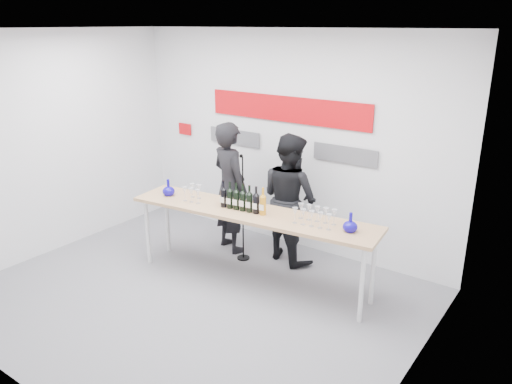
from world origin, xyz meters
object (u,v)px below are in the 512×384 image
at_px(tasting_table, 251,217).
at_px(mic_stand, 243,228).
at_px(presenter_right, 290,198).
at_px(presenter_left, 230,187).

height_order(tasting_table, mic_stand, mic_stand).
bearing_deg(presenter_right, tasting_table, 106.18).
bearing_deg(tasting_table, presenter_left, 135.98).
bearing_deg(presenter_left, tasting_table, 161.98).
height_order(presenter_right, mic_stand, presenter_right).
bearing_deg(mic_stand, tasting_table, -62.51).
xyz_separation_m(tasting_table, mic_stand, (-0.46, 0.45, -0.41)).
bearing_deg(presenter_right, presenter_left, 32.11).
height_order(presenter_left, mic_stand, presenter_left).
relative_size(presenter_left, presenter_right, 1.05).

